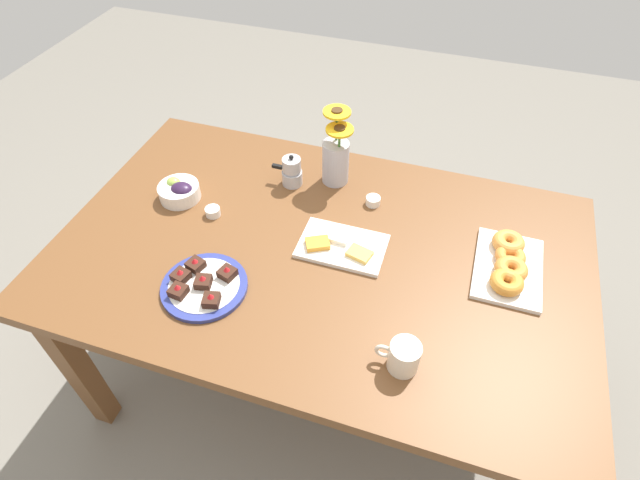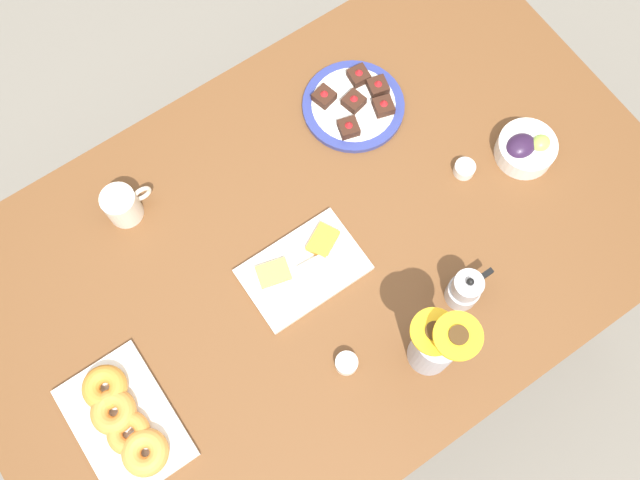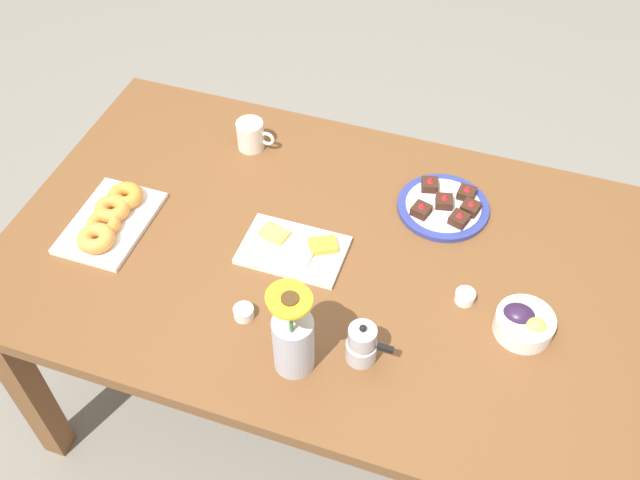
# 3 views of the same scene
# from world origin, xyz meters

# --- Properties ---
(ground_plane) EXTENTS (6.00, 6.00, 0.00)m
(ground_plane) POSITION_xyz_m (0.00, 0.00, 0.00)
(ground_plane) COLOR slate
(dining_table) EXTENTS (1.60, 1.00, 0.74)m
(dining_table) POSITION_xyz_m (0.00, 0.00, 0.65)
(dining_table) COLOR brown
(dining_table) RESTS_ON ground_plane
(coffee_mug) EXTENTS (0.11, 0.08, 0.09)m
(coffee_mug) POSITION_xyz_m (-0.31, 0.31, 0.78)
(coffee_mug) COLOR silver
(coffee_mug) RESTS_ON dining_table
(grape_bowl) EXTENTS (0.14, 0.14, 0.07)m
(grape_bowl) POSITION_xyz_m (0.52, -0.08, 0.77)
(grape_bowl) COLOR white
(grape_bowl) RESTS_ON dining_table
(cheese_platter) EXTENTS (0.26, 0.17, 0.03)m
(cheese_platter) POSITION_xyz_m (-0.06, -0.02, 0.75)
(cheese_platter) COLOR white
(cheese_platter) RESTS_ON dining_table
(croissant_platter) EXTENTS (0.19, 0.28, 0.05)m
(croissant_platter) POSITION_xyz_m (-0.54, -0.09, 0.76)
(croissant_platter) COLOR white
(croissant_platter) RESTS_ON dining_table
(jam_cup_honey) EXTENTS (0.05, 0.05, 0.03)m
(jam_cup_honey) POSITION_xyz_m (-0.10, -0.25, 0.76)
(jam_cup_honey) COLOR white
(jam_cup_honey) RESTS_ON dining_table
(jam_cup_berry) EXTENTS (0.05, 0.05, 0.03)m
(jam_cup_berry) POSITION_xyz_m (0.38, -0.04, 0.76)
(jam_cup_berry) COLOR white
(jam_cup_berry) RESTS_ON dining_table
(dessert_plate) EXTENTS (0.24, 0.24, 0.05)m
(dessert_plate) POSITION_xyz_m (0.27, 0.24, 0.75)
(dessert_plate) COLOR navy
(dessert_plate) RESTS_ON dining_table
(flower_vase) EXTENTS (0.11, 0.12, 0.27)m
(flower_vase) POSITION_xyz_m (0.05, -0.33, 0.83)
(flower_vase) COLOR #B2B2BC
(flower_vase) RESTS_ON dining_table
(moka_pot) EXTENTS (0.11, 0.07, 0.12)m
(moka_pot) POSITION_xyz_m (0.19, -0.27, 0.79)
(moka_pot) COLOR #B7B7BC
(moka_pot) RESTS_ON dining_table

